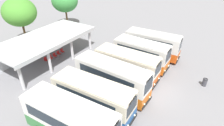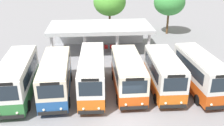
{
  "view_description": "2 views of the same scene",
  "coord_description": "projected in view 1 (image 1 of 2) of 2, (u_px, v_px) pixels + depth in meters",
  "views": [
    {
      "loc": [
        -15.87,
        -4.28,
        13.04
      ],
      "look_at": [
        0.1,
        5.79,
        1.69
      ],
      "focal_mm": 30.47,
      "sensor_mm": 36.0,
      "label": 1
    },
    {
      "loc": [
        -2.48,
        -16.04,
        11.54
      ],
      "look_at": [
        -0.74,
        5.11,
        2.4
      ],
      "focal_mm": 40.19,
      "sensor_mm": 36.0,
      "label": 2
    }
  ],
  "objects": [
    {
      "name": "city_bus_fourth_amber",
      "position": [
        127.0,
        64.0,
        21.58
      ],
      "size": [
        2.48,
        7.45,
        3.25
      ],
      "color": "black",
      "rests_on": "ground"
    },
    {
      "name": "litter_bin_apron",
      "position": [
        205.0,
        82.0,
        20.9
      ],
      "size": [
        0.49,
        0.49,
        0.9
      ],
      "color": "#3F3F47",
      "rests_on": "ground"
    },
    {
      "name": "terminal_canopy",
      "position": [
        42.0,
        41.0,
        24.9
      ],
      "size": [
        12.92,
        6.29,
        3.4
      ],
      "color": "silver",
      "rests_on": "ground"
    },
    {
      "name": "waiting_chair_fifth_seat",
      "position": [
        62.0,
        51.0,
        27.13
      ],
      "size": [
        0.45,
        0.45,
        0.86
      ],
      "color": "slate",
      "rests_on": "ground"
    },
    {
      "name": "roadside_tree_east_of_canopy",
      "position": [
        65.0,
        1.0,
        34.44
      ],
      "size": [
        4.73,
        4.73,
        6.99
      ],
      "color": "brown",
      "rests_on": "ground"
    },
    {
      "name": "city_bus_fifth_blue",
      "position": [
        141.0,
        53.0,
        23.71
      ],
      "size": [
        2.48,
        6.96,
        3.4
      ],
      "color": "black",
      "rests_on": "ground"
    },
    {
      "name": "city_bus_far_end_green",
      "position": [
        153.0,
        44.0,
        25.92
      ],
      "size": [
        2.54,
        7.5,
        3.48
      ],
      "color": "black",
      "rests_on": "ground"
    },
    {
      "name": "waiting_chair_second_from_end",
      "position": [
        51.0,
        58.0,
        25.52
      ],
      "size": [
        0.45,
        0.45,
        0.86
      ],
      "color": "slate",
      "rests_on": "ground"
    },
    {
      "name": "city_bus_second_in_row",
      "position": [
        93.0,
        96.0,
        16.91
      ],
      "size": [
        2.65,
        7.76,
        3.24
      ],
      "color": "black",
      "rests_on": "ground"
    },
    {
      "name": "waiting_chair_fourth_seat",
      "position": [
        59.0,
        53.0,
        26.59
      ],
      "size": [
        0.45,
        0.45,
        0.86
      ],
      "color": "slate",
      "rests_on": "ground"
    },
    {
      "name": "city_bus_middle_cream",
      "position": [
        112.0,
        77.0,
        19.18
      ],
      "size": [
        2.45,
        8.12,
        3.5
      ],
      "color": "black",
      "rests_on": "ground"
    },
    {
      "name": "waiting_chair_end_by_column",
      "position": [
        46.0,
        60.0,
        25.05
      ],
      "size": [
        0.45,
        0.45,
        0.86
      ],
      "color": "slate",
      "rests_on": "ground"
    },
    {
      "name": "ground_plane",
      "position": [
        158.0,
        92.0,
        20.18
      ],
      "size": [
        180.0,
        180.0,
        0.0
      ],
      "primitive_type": "plane",
      "color": "gray"
    },
    {
      "name": "city_bus_nearest_orange",
      "position": [
        70.0,
        119.0,
        14.44
      ],
      "size": [
        2.67,
        7.92,
        3.47
      ],
      "color": "black",
      "rests_on": "ground"
    },
    {
      "name": "waiting_chair_middle_seat",
      "position": [
        55.0,
        55.0,
        26.05
      ],
      "size": [
        0.45,
        0.45,
        0.86
      ],
      "color": "slate",
      "rests_on": "ground"
    },
    {
      "name": "roadside_tree_behind_canopy",
      "position": [
        19.0,
        12.0,
        27.81
      ],
      "size": [
        4.87,
        4.87,
        7.18
      ],
      "color": "brown",
      "rests_on": "ground"
    }
  ]
}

